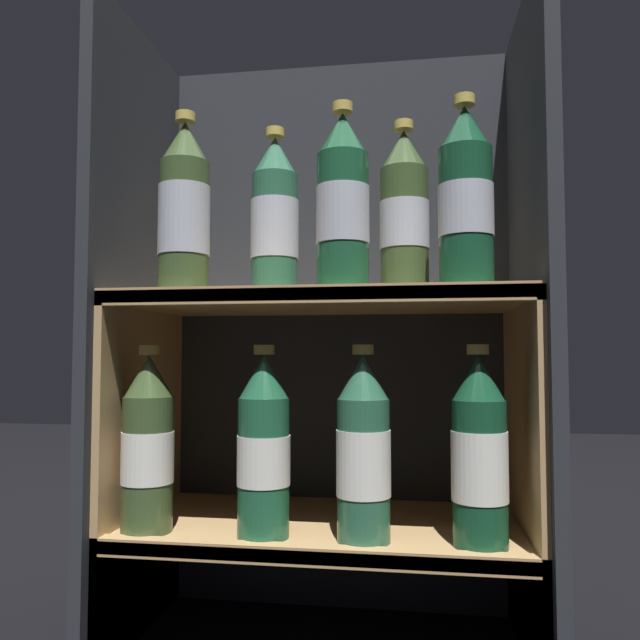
% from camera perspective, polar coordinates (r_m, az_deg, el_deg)
% --- Properties ---
extents(fridge_back_wall, '(0.66, 0.02, 1.00)m').
position_cam_1_polar(fridge_back_wall, '(1.16, 1.58, -0.89)').
color(fridge_back_wall, '#23262B').
rests_on(fridge_back_wall, ground_plane).
extents(fridge_side_left, '(0.02, 0.35, 1.00)m').
position_cam_1_polar(fridge_side_left, '(1.09, -16.53, -0.61)').
color(fridge_side_left, '#23262B').
rests_on(fridge_side_left, ground_plane).
extents(fridge_side_right, '(0.02, 0.35, 1.00)m').
position_cam_1_polar(fridge_side_right, '(1.00, 18.86, -0.35)').
color(fridge_side_right, '#23262B').
rests_on(fridge_side_right, ground_plane).
extents(shelf_lower, '(0.62, 0.31, 0.20)m').
position_cam_1_polar(shelf_lower, '(1.03, 0.32, -19.81)').
color(shelf_lower, tan).
rests_on(shelf_lower, ground_plane).
extents(shelf_upper, '(0.62, 0.31, 0.55)m').
position_cam_1_polar(shelf_upper, '(0.99, 0.35, -6.39)').
color(shelf_upper, tan).
rests_on(shelf_upper, ground_plane).
extents(bottle_upper_front_0, '(0.08, 0.08, 0.27)m').
position_cam_1_polar(bottle_upper_front_0, '(0.97, -12.31, 9.66)').
color(bottle_upper_front_0, '#384C28').
rests_on(bottle_upper_front_0, shelf_upper).
extents(bottle_upper_front_1, '(0.08, 0.08, 0.27)m').
position_cam_1_polar(bottle_upper_front_1, '(0.92, 2.09, 10.45)').
color(bottle_upper_front_1, '#194C2D').
rests_on(bottle_upper_front_1, shelf_upper).
extents(bottle_upper_front_2, '(0.08, 0.08, 0.27)m').
position_cam_1_polar(bottle_upper_front_2, '(0.91, 13.17, 10.60)').
color(bottle_upper_front_2, '#144228').
rests_on(bottle_upper_front_2, shelf_upper).
extents(bottle_upper_back_0, '(0.08, 0.08, 0.27)m').
position_cam_1_polar(bottle_upper_back_0, '(1.02, -4.16, 9.04)').
color(bottle_upper_back_0, '#285B42').
rests_on(bottle_upper_back_0, shelf_upper).
extents(bottle_upper_back_1, '(0.08, 0.08, 0.27)m').
position_cam_1_polar(bottle_upper_back_1, '(0.99, 7.71, 9.42)').
color(bottle_upper_back_1, '#384C28').
rests_on(bottle_upper_back_1, shelf_upper).
extents(bottle_lower_front_0, '(0.08, 0.08, 0.27)m').
position_cam_1_polar(bottle_lower_front_0, '(0.98, -15.47, -11.09)').
color(bottle_lower_front_0, '#384C28').
rests_on(bottle_lower_front_0, shelf_lower).
extents(bottle_lower_front_1, '(0.08, 0.08, 0.27)m').
position_cam_1_polar(bottle_lower_front_1, '(0.92, -5.17, -11.67)').
color(bottle_lower_front_1, '#1E5638').
rests_on(bottle_lower_front_1, shelf_lower).
extents(bottle_lower_front_2, '(0.08, 0.08, 0.27)m').
position_cam_1_polar(bottle_lower_front_2, '(0.90, 3.99, -11.96)').
color(bottle_lower_front_2, '#285B42').
rests_on(bottle_lower_front_2, shelf_lower).
extents(bottle_lower_front_3, '(0.08, 0.08, 0.27)m').
position_cam_1_polar(bottle_lower_front_3, '(0.90, 14.36, -11.86)').
color(bottle_lower_front_3, '#144228').
rests_on(bottle_lower_front_3, shelf_lower).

